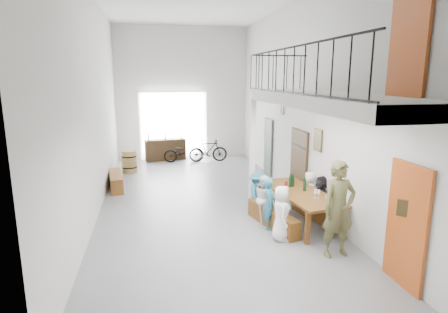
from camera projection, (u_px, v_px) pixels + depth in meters
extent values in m
plane|color=slate|center=(203.00, 201.00, 10.54)|extent=(12.00, 12.00, 0.00)
plane|color=silver|center=(182.00, 93.00, 15.72)|extent=(5.50, 0.00, 5.50)
plane|color=silver|center=(274.00, 140.00, 4.21)|extent=(5.50, 0.00, 5.50)
plane|color=silver|center=(94.00, 105.00, 9.44)|extent=(0.00, 12.00, 12.00)
plane|color=silver|center=(299.00, 102.00, 10.48)|extent=(0.00, 12.00, 12.00)
cube|color=white|center=(174.00, 126.00, 15.87)|extent=(2.80, 0.08, 2.80)
cube|color=#9F4013|center=(406.00, 226.00, 6.13)|extent=(0.06, 0.95, 2.10)
cube|color=#35220F|center=(299.00, 165.00, 10.55)|extent=(0.06, 1.10, 2.00)
cube|color=#303B31|center=(268.00, 147.00, 13.24)|extent=(0.06, 0.80, 2.00)
cube|color=#9F4013|center=(410.00, 34.00, 5.87)|extent=(0.06, 0.90, 1.95)
cube|color=#3B3117|center=(318.00, 140.00, 9.31)|extent=(0.04, 0.45, 0.55)
cylinder|color=white|center=(282.00, 111.00, 11.70)|extent=(0.04, 0.28, 0.28)
cube|color=white|center=(326.00, 100.00, 7.22)|extent=(1.50, 5.60, 0.25)
cube|color=black|center=(293.00, 47.00, 6.88)|extent=(0.03, 5.60, 0.03)
cube|color=black|center=(291.00, 93.00, 7.05)|extent=(0.03, 5.60, 0.03)
cube|color=black|center=(280.00, 56.00, 9.68)|extent=(1.50, 0.03, 0.03)
cube|color=white|center=(252.00, 153.00, 10.05)|extent=(0.14, 0.14, 2.88)
cube|color=brown|center=(300.00, 193.00, 8.82)|extent=(1.33, 2.59, 0.06)
cube|color=brown|center=(308.00, 228.00, 7.78)|extent=(0.09, 0.09, 0.73)
cube|color=brown|center=(342.00, 223.00, 8.05)|extent=(0.09, 0.09, 0.73)
cube|color=brown|center=(264.00, 197.00, 9.75)|extent=(0.09, 0.09, 0.73)
cube|color=brown|center=(293.00, 194.00, 10.02)|extent=(0.09, 0.09, 0.73)
cube|color=brown|center=(273.00, 218.00, 8.73)|extent=(0.72, 1.88, 0.43)
cube|color=brown|center=(319.00, 212.00, 9.07)|extent=(0.67, 1.99, 0.46)
cylinder|color=black|center=(293.00, 180.00, 9.20)|extent=(0.07, 0.07, 0.35)
cylinder|color=black|center=(305.00, 184.00, 8.84)|extent=(0.07, 0.07, 0.35)
cylinder|color=black|center=(290.00, 180.00, 9.17)|extent=(0.07, 0.07, 0.35)
cube|color=brown|center=(116.00, 181.00, 11.77)|extent=(0.57, 1.69, 0.47)
cylinder|color=olive|center=(129.00, 161.00, 13.68)|extent=(0.54, 0.54, 0.81)
cylinder|color=black|center=(130.00, 167.00, 13.72)|extent=(0.55, 0.55, 0.05)
cylinder|color=black|center=(129.00, 156.00, 13.64)|extent=(0.55, 0.55, 0.05)
cube|color=#35220F|center=(165.00, 150.00, 15.72)|extent=(1.72, 0.70, 0.88)
cylinder|color=black|center=(149.00, 137.00, 15.36)|extent=(0.06, 0.06, 0.28)
cylinder|color=black|center=(165.00, 136.00, 15.56)|extent=(0.06, 0.06, 0.28)
cylinder|color=black|center=(181.00, 135.00, 15.80)|extent=(0.06, 0.06, 0.28)
imported|color=white|center=(281.00, 213.00, 7.96)|extent=(0.50, 0.65, 1.20)
imported|color=#266B81|center=(269.00, 204.00, 8.57)|extent=(0.41, 0.50, 1.20)
imported|color=white|center=(264.00, 198.00, 9.03)|extent=(0.44, 0.56, 1.14)
imported|color=#266B81|center=(256.00, 192.00, 9.66)|extent=(0.58, 0.76, 1.05)
imported|color=red|center=(334.00, 204.00, 8.52)|extent=(0.37, 0.74, 1.22)
imported|color=black|center=(321.00, 198.00, 9.16)|extent=(0.37, 1.03, 1.09)
imported|color=white|center=(309.00, 192.00, 9.62)|extent=(0.51, 0.61, 1.07)
imported|color=brown|center=(339.00, 209.00, 7.19)|extent=(0.74, 0.53, 1.91)
imported|color=#155016|center=(283.00, 187.00, 11.16)|extent=(0.49, 0.45, 0.45)
imported|color=black|center=(183.00, 152.00, 15.36)|extent=(1.60, 0.63, 0.83)
imported|color=black|center=(208.00, 151.00, 15.35)|extent=(1.59, 0.49, 0.95)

